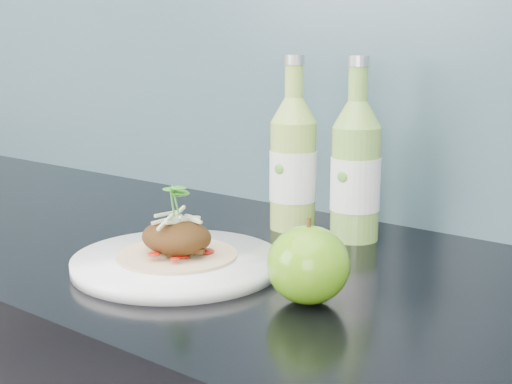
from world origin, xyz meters
The scene contains 5 objects.
dinner_plate centered at (-0.10, 1.61, 0.91)m, with size 0.27×0.27×0.02m.
pork_taco centered at (-0.10, 1.61, 0.94)m, with size 0.15×0.15×0.10m.
green_apple centered at (0.10, 1.61, 0.94)m, with size 0.11×0.11×0.10m.
cider_bottle_left centered at (-0.10, 1.86, 1.00)m, with size 0.09×0.09×0.26m.
cider_bottle_right centered at (0.01, 1.87, 1.00)m, with size 0.08×0.08×0.26m.
Camera 1 is at (0.52, 0.99, 1.18)m, focal length 50.00 mm.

